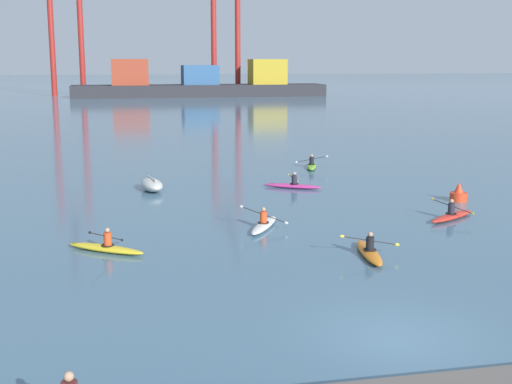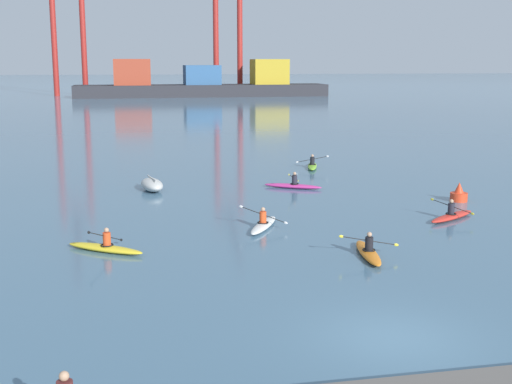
# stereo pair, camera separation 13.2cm
# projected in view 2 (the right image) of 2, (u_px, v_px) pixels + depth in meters

# --- Properties ---
(ground_plane) EXTENTS (800.00, 800.00, 0.00)m
(ground_plane) POSITION_uv_depth(u_px,v_px,m) (396.00, 338.00, 17.70)
(ground_plane) COLOR #476B84
(container_barge) EXTENTS (52.97, 8.81, 7.81)m
(container_barge) POSITION_uv_depth(u_px,v_px,m) (202.00, 84.00, 142.52)
(container_barge) COLOR #28282D
(container_barge) RESTS_ON ground
(gantry_crane_west) EXTENTS (7.25, 17.84, 38.26)m
(gantry_crane_west) POSITION_uv_depth(u_px,v_px,m) (67.00, 5.00, 142.29)
(gantry_crane_west) COLOR maroon
(gantry_crane_west) RESTS_ON ground
(gantry_crane_west_mid) EXTENTS (6.52, 19.42, 35.29)m
(gantry_crane_west_mid) POSITION_uv_depth(u_px,v_px,m) (228.00, 10.00, 146.13)
(gantry_crane_west_mid) COLOR maroon
(gantry_crane_west_mid) RESTS_ON ground
(capsized_dinghy) EXTENTS (1.55, 2.76, 0.76)m
(capsized_dinghy) POSITION_uv_depth(u_px,v_px,m) (152.00, 185.00, 37.98)
(capsized_dinghy) COLOR beige
(capsized_dinghy) RESTS_ON ground
(channel_buoy) EXTENTS (0.90, 0.90, 1.00)m
(channel_buoy) POSITION_uv_depth(u_px,v_px,m) (459.00, 194.00, 35.13)
(channel_buoy) COLOR red
(channel_buoy) RESTS_ON ground
(kayak_yellow) EXTENTS (3.10, 2.49, 1.07)m
(kayak_yellow) POSITION_uv_depth(u_px,v_px,m) (105.00, 247.00, 25.79)
(kayak_yellow) COLOR yellow
(kayak_yellow) RESTS_ON ground
(kayak_magenta) EXTENTS (3.24, 2.23, 1.03)m
(kayak_magenta) POSITION_uv_depth(u_px,v_px,m) (293.00, 185.00, 38.78)
(kayak_magenta) COLOR #C13384
(kayak_magenta) RESTS_ON ground
(kayak_lime) EXTENTS (2.17, 3.43, 0.95)m
(kayak_lime) POSITION_uv_depth(u_px,v_px,m) (312.00, 165.00, 46.25)
(kayak_lime) COLOR #7ABC2D
(kayak_lime) RESTS_ON ground
(kayak_red) EXTENTS (3.19, 2.33, 0.95)m
(kayak_red) POSITION_uv_depth(u_px,v_px,m) (452.00, 216.00, 31.13)
(kayak_red) COLOR red
(kayak_red) RESTS_ON ground
(kayak_orange) EXTENTS (2.25, 3.45, 0.95)m
(kayak_orange) POSITION_uv_depth(u_px,v_px,m) (368.00, 252.00, 25.18)
(kayak_orange) COLOR orange
(kayak_orange) RESTS_ON ground
(kayak_white) EXTENTS (2.12, 3.28, 0.99)m
(kayak_white) POSITION_uv_depth(u_px,v_px,m) (263.00, 224.00, 29.45)
(kayak_white) COLOR silver
(kayak_white) RESTS_ON ground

